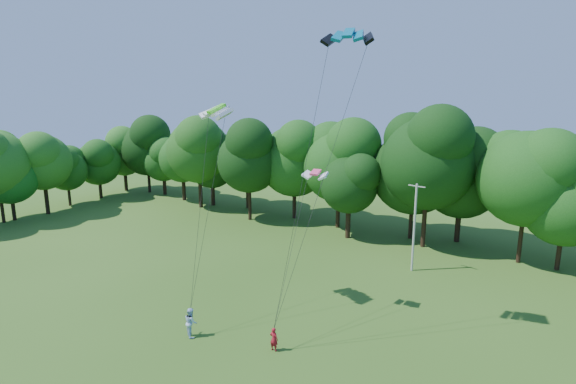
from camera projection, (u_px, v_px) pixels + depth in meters
The scene contains 9 objects.
utility_pole at pixel (414, 227), 39.19m from camera, with size 1.56×0.38×7.88m.
kite_flyer_left at pixel (274, 339), 27.32m from camera, with size 0.56×0.37×1.52m, color #A51521.
kite_flyer_right at pixel (191, 322), 28.97m from camera, with size 0.94×0.73×1.93m, color #B1D2F6.
kite_teal at pixel (349, 33), 25.96m from camera, with size 3.10×1.97×0.73m.
kite_green at pixel (216, 109), 30.71m from camera, with size 3.18×2.20×0.70m.
kite_pink at pixel (316, 172), 30.63m from camera, with size 1.85×1.07×0.35m.
tree_back_west at pixel (199, 146), 60.89m from camera, with size 9.48×9.48×13.79m.
tree_back_center at pixel (428, 157), 44.42m from camera, with size 10.22×10.22×14.87m.
tree_flank_west at pixel (8, 166), 54.77m from camera, with size 7.61×7.61×11.07m.
Camera 1 is at (16.61, -9.90, 15.30)m, focal length 28.00 mm.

